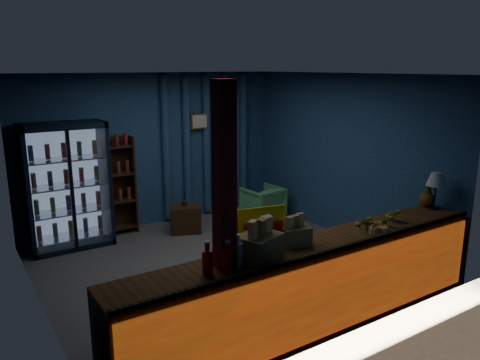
{
  "coord_description": "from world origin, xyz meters",
  "views": [
    {
      "loc": [
        -3.04,
        -5.23,
        2.7
      ],
      "look_at": [
        0.21,
        -0.2,
        1.24
      ],
      "focal_mm": 35.0,
      "sensor_mm": 36.0,
      "label": 1
    }
  ],
  "objects_px": {
    "green_chair": "(263,202)",
    "pastry_tray": "(376,228)",
    "table_lamp": "(436,181)",
    "shopkeeper": "(229,256)"
  },
  "relations": [
    {
      "from": "green_chair",
      "to": "pastry_tray",
      "type": "xyz_separation_m",
      "value": [
        -0.9,
        -3.37,
        0.68
      ]
    },
    {
      "from": "table_lamp",
      "to": "pastry_tray",
      "type": "bearing_deg",
      "value": -173.34
    },
    {
      "from": "shopkeeper",
      "to": "green_chair",
      "type": "bearing_deg",
      "value": 43.56
    },
    {
      "from": "pastry_tray",
      "to": "table_lamp",
      "type": "distance_m",
      "value": 1.28
    },
    {
      "from": "green_chair",
      "to": "table_lamp",
      "type": "height_order",
      "value": "table_lamp"
    },
    {
      "from": "pastry_tray",
      "to": "table_lamp",
      "type": "relative_size",
      "value": 0.93
    },
    {
      "from": "shopkeeper",
      "to": "pastry_tray",
      "type": "relative_size",
      "value": 3.35
    },
    {
      "from": "green_chair",
      "to": "pastry_tray",
      "type": "relative_size",
      "value": 1.46
    },
    {
      "from": "pastry_tray",
      "to": "shopkeeper",
      "type": "bearing_deg",
      "value": 154.1
    },
    {
      "from": "shopkeeper",
      "to": "green_chair",
      "type": "relative_size",
      "value": 2.29
    }
  ]
}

